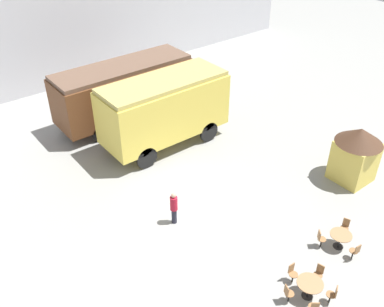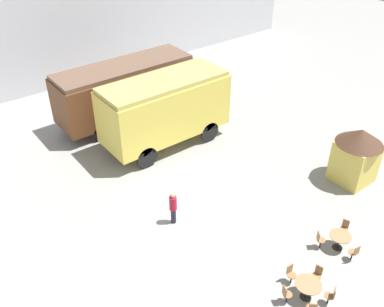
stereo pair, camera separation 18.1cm
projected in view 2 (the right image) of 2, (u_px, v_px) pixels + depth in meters
name	position (u px, v px, depth m)	size (l,w,h in m)	color
ground_plane	(189.00, 196.00, 21.06)	(80.00, 80.00, 0.00)	gray
backdrop_wall	(49.00, 26.00, 28.80)	(44.00, 0.15, 9.00)	silver
passenger_coach_wooden	(125.00, 88.00, 26.27)	(8.61, 2.83, 3.66)	brown
passenger_coach_vintage	(165.00, 107.00, 23.69)	(7.18, 2.86, 4.03)	#E0C64C
cafe_table_near	(308.00, 286.00, 15.79)	(1.00, 1.00, 0.76)	black
cafe_table_mid	(340.00, 238.00, 17.90)	(0.92, 0.92, 0.71)	black
cafe_chair_0	(317.00, 274.00, 16.42)	(0.38, 0.36, 0.87)	black
cafe_chair_1	(291.00, 273.00, 16.46)	(0.36, 0.36, 0.87)	black
cafe_chair_2	(286.00, 293.00, 15.67)	(0.39, 0.38, 0.87)	black
cafe_chair_4	(332.00, 295.00, 15.61)	(0.39, 0.40, 0.87)	black
cafe_chair_5	(355.00, 252.00, 17.34)	(0.36, 0.37, 0.87)	black
cafe_chair_6	(345.00, 227.00, 18.53)	(0.39, 0.38, 0.87)	black
cafe_chair_7	(320.00, 239.00, 17.95)	(0.41, 0.40, 0.87)	black
visitor_person	(173.00, 207.00, 19.01)	(0.34, 0.34, 1.70)	#262633
ticket_kiosk	(357.00, 153.00, 21.22)	(2.34, 2.34, 3.00)	#DBC151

